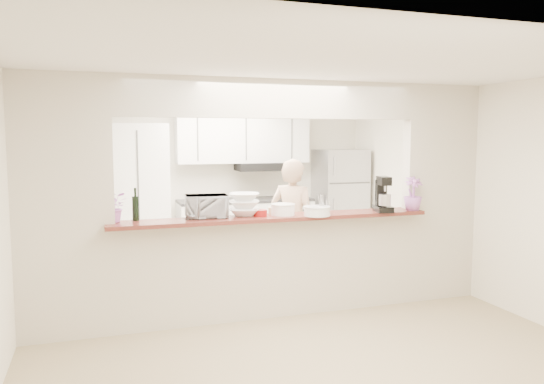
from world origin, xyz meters
name	(u,v)px	position (x,y,z in m)	size (l,w,h in m)	color
floor	(273,315)	(0.00, 0.00, 0.00)	(6.00, 6.00, 0.00)	tan
tile_overlay	(237,278)	(0.00, 1.55, 0.01)	(5.00, 2.90, 0.01)	silver
partition	(273,178)	(0.00, 0.00, 1.48)	(5.00, 0.15, 2.50)	beige
bar_counter	(273,263)	(0.00, 0.00, 0.58)	(3.40, 0.38, 1.09)	beige
kitchen_cabinets	(205,198)	(-0.19, 2.72, 0.97)	(3.15, 0.62, 2.25)	white
refrigerator	(340,201)	(2.05, 2.65, 0.85)	(0.75, 0.70, 1.70)	#9C9CA0
flower_left	(114,207)	(-1.60, 0.05, 1.24)	(0.27, 0.23, 0.30)	#DA73C0
wine_bottle_a	(136,208)	(-1.40, 0.07, 1.21)	(0.06, 0.06, 0.32)	black
wine_bottle_b	(136,208)	(-1.40, 0.07, 1.22)	(0.06, 0.06, 0.32)	black
toaster_oven	(206,206)	(-0.70, 0.05, 1.21)	(0.42, 0.28, 0.23)	silver
serving_bowls	(244,205)	(-0.30, 0.05, 1.21)	(0.32, 0.32, 0.23)	white
plate_stack_a	(283,209)	(0.10, -0.03, 1.15)	(0.26, 0.26, 0.12)	white
plate_stack_b	(317,211)	(0.42, -0.19, 1.14)	(0.28, 0.28, 0.10)	white
red_bowl	(260,213)	(-0.15, -0.03, 1.12)	(0.14, 0.14, 0.07)	maroon
tan_bowl	(275,211)	(0.05, 0.08, 1.12)	(0.15, 0.15, 0.07)	beige
utensil_caddy	(318,207)	(0.45, -0.15, 1.18)	(0.25, 0.17, 0.22)	silver
stand_mixer	(383,196)	(1.23, -0.14, 1.26)	(0.22, 0.29, 0.39)	black
flower_right	(413,194)	(1.60, -0.15, 1.28)	(0.21, 0.21, 0.38)	#D673D2
person	(293,226)	(0.52, 0.80, 0.82)	(0.60, 0.39, 1.64)	tan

